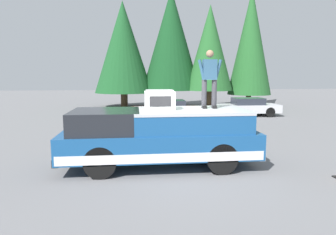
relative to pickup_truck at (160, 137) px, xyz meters
name	(u,v)px	position (x,y,z in m)	size (l,w,h in m)	color
ground_plane	(183,167)	(-0.20, -0.64, -0.87)	(90.00, 90.00, 0.00)	slate
pickup_truck	(160,137)	(0.00, 0.00, 0.00)	(2.01, 5.54, 1.65)	navy
compressor_unit	(159,100)	(0.03, 0.00, 1.05)	(0.65, 0.84, 0.56)	silver
person_on_truck_bed	(209,78)	(0.22, -1.48, 1.68)	(0.29, 0.72, 1.69)	#333338
parked_car_silver	(247,107)	(10.12, -6.44, -0.29)	(1.64, 4.10, 1.16)	silver
parked_car_maroon	(167,110)	(9.01, -1.16, -0.29)	(1.64, 4.10, 1.16)	maroon
conifer_far_left	(251,42)	(15.89, -8.79, 4.41)	(3.56, 3.56, 9.58)	#4C3826
conifer_left	(210,48)	(15.16, -5.20, 3.83)	(3.68, 3.68, 8.03)	#4C3826
conifer_center_left	(171,40)	(16.51, -2.31, 4.56)	(4.78, 4.78, 9.49)	#4C3826
conifer_center_right	(123,47)	(16.35, 1.59, 3.93)	(4.66, 4.66, 8.43)	#4C3826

